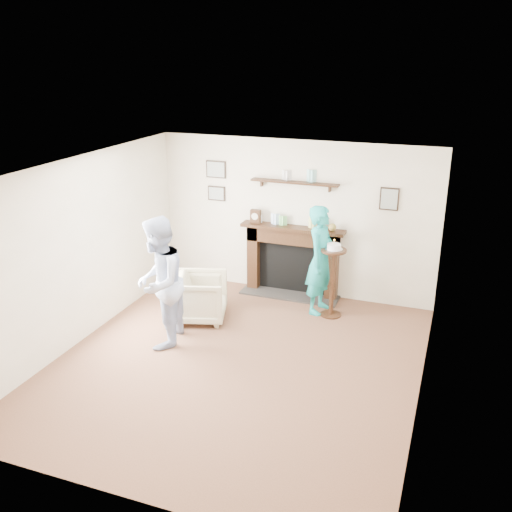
# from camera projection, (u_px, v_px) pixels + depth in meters

# --- Properties ---
(ground) EXTENTS (5.00, 5.00, 0.00)m
(ground) POSITION_uv_depth(u_px,v_px,m) (237.00, 363.00, 7.29)
(ground) COLOR brown
(ground) RESTS_ON ground
(room_shell) EXTENTS (4.54, 5.02, 2.52)m
(room_shell) POSITION_uv_depth(u_px,v_px,m) (255.00, 227.00, 7.35)
(room_shell) COLOR beige
(room_shell) RESTS_ON ground
(armchair) EXTENTS (0.95, 0.94, 0.69)m
(armchair) POSITION_uv_depth(u_px,v_px,m) (201.00, 318.00, 8.51)
(armchair) COLOR tan
(armchair) RESTS_ON ground
(man) EXTENTS (0.84, 0.99, 1.78)m
(man) POSITION_uv_depth(u_px,v_px,m) (163.00, 343.00, 7.80)
(man) COLOR silver
(man) RESTS_ON ground
(woman) EXTENTS (0.48, 0.66, 1.66)m
(woman) POSITION_uv_depth(u_px,v_px,m) (319.00, 310.00, 8.77)
(woman) COLOR #1EAAA2
(woman) RESTS_ON ground
(pedestal_table) EXTENTS (0.38, 0.38, 1.21)m
(pedestal_table) POSITION_uv_depth(u_px,v_px,m) (333.00, 269.00, 8.36)
(pedestal_table) COLOR black
(pedestal_table) RESTS_ON ground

